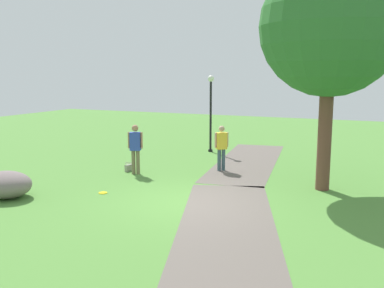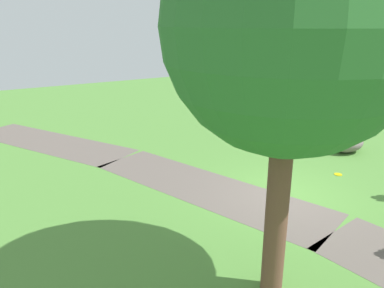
{
  "view_description": "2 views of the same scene",
  "coord_description": "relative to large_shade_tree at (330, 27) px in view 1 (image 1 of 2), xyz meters",
  "views": [
    {
      "loc": [
        10.32,
        4.64,
        3.46
      ],
      "look_at": [
        -0.93,
        -0.38,
        1.45
      ],
      "focal_mm": 40.15,
      "sensor_mm": 36.0,
      "label": 1
    },
    {
      "loc": [
        -7.11,
        7.47,
        4.88
      ],
      "look_at": [
        1.96,
        1.97,
        1.4
      ],
      "focal_mm": 34.92,
      "sensor_mm": 36.0,
      "label": 2
    }
  ],
  "objects": [
    {
      "name": "footpath_segment_near",
      "position": [
        -3.21,
        -3.29,
        -4.78
      ],
      "size": [
        8.23,
        3.31,
        0.01
      ],
      "color": "#60564F",
      "rests_on": "ground"
    },
    {
      "name": "large_shade_tree",
      "position": [
        0.0,
        0.0,
        0.0
      ],
      "size": [
        4.05,
        4.05,
        6.84
      ],
      "color": "brown",
      "rests_on": "ground"
    },
    {
      "name": "ground_plane",
      "position": [
        2.82,
        -3.1,
        -4.79
      ],
      "size": [
        48.0,
        48.0,
        0.0
      ],
      "primitive_type": "plane",
      "color": "#4F8537"
    },
    {
      "name": "man_near_boulder",
      "position": [
        -1.15,
        -3.68,
        -3.84
      ],
      "size": [
        0.41,
        0.43,
        1.64
      ],
      "color": "#3C545F",
      "rests_on": "ground"
    },
    {
      "name": "lamp_post",
      "position": [
        -4.57,
        -5.46,
        -2.68
      ],
      "size": [
        0.28,
        0.28,
        3.4
      ],
      "color": "black",
      "rests_on": "ground"
    },
    {
      "name": "footpath_segment_mid",
      "position": [
        4.53,
        -1.45,
        -4.78
      ],
      "size": [
        8.29,
        4.68,
        0.01
      ],
      "color": "#60564F",
      "rests_on": "ground"
    },
    {
      "name": "lawn_boulder",
      "position": [
        4.55,
        -8.05,
        -4.41
      ],
      "size": [
        1.3,
        1.54,
        0.76
      ],
      "color": "slate",
      "rests_on": "ground"
    },
    {
      "name": "frisbee_on_grass",
      "position": [
        3.07,
        -5.83,
        -4.78
      ],
      "size": [
        0.26,
        0.26,
        0.02
      ],
      "color": "#D9BC0B",
      "rests_on": "ground"
    },
    {
      "name": "handbag_on_grass",
      "position": [
        0.28,
        -6.69,
        -4.65
      ],
      "size": [
        0.34,
        0.33,
        0.31
      ],
      "color": "gray",
      "rests_on": "ground"
    },
    {
      "name": "woman_with_handbag",
      "position": [
        0.56,
        -6.23,
        -3.78
      ],
      "size": [
        0.35,
        0.49,
        1.73
      ],
      "color": "#6F6647",
      "rests_on": "ground"
    }
  ]
}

